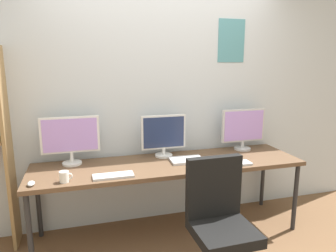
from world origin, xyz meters
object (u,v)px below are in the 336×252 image
at_px(keyboard_left, 113,176).
at_px(keyboard_right, 233,164).
at_px(desk, 169,167).
at_px(coffee_mug, 64,177).
at_px(computer_mouse, 31,184).
at_px(monitor_center, 164,135).
at_px(laptop_closed, 187,160).
at_px(monitor_left, 70,138).
at_px(office_chair, 220,236).
at_px(monitor_right, 243,128).

xyz_separation_m(keyboard_left, keyboard_right, (1.12, 0.00, 0.00)).
height_order(desk, coffee_mug, coffee_mug).
xyz_separation_m(desk, computer_mouse, (-1.20, -0.23, 0.06)).
distance_m(monitor_center, laptop_closed, 0.35).
bearing_deg(monitor_left, computer_mouse, -123.98).
height_order(desk, office_chair, office_chair).
bearing_deg(monitor_center, keyboard_right, -38.30).
xyz_separation_m(keyboard_left, computer_mouse, (-0.64, -0.00, 0.01)).
height_order(monitor_center, monitor_right, monitor_right).
bearing_deg(computer_mouse, monitor_left, 56.02).
bearing_deg(keyboard_left, monitor_center, 38.30).
bearing_deg(monitor_right, office_chair, -125.98).
relative_size(keyboard_left, coffee_mug, 3.21).
distance_m(desk, laptop_closed, 0.18).
bearing_deg(laptop_closed, keyboard_left, -160.31).
bearing_deg(computer_mouse, laptop_closed, 9.52).
bearing_deg(keyboard_right, laptop_closed, 149.71).
xyz_separation_m(desk, office_chair, (0.16, -0.80, -0.29)).
height_order(desk, monitor_center, monitor_center).
distance_m(monitor_center, keyboard_left, 0.75).
relative_size(monitor_center, keyboard_right, 1.33).
xyz_separation_m(office_chair, computer_mouse, (-1.36, 0.57, 0.35)).
relative_size(monitor_left, keyboard_right, 1.55).
xyz_separation_m(monitor_left, coffee_mug, (-0.05, -0.45, -0.21)).
relative_size(office_chair, coffee_mug, 9.34).
relative_size(office_chair, keyboard_left, 2.91).
xyz_separation_m(monitor_left, keyboard_left, (0.34, -0.44, -0.25)).
bearing_deg(computer_mouse, monitor_center, 20.41).
distance_m(monitor_left, coffee_mug, 0.50).
distance_m(office_chair, monitor_center, 1.17).
distance_m(office_chair, monitor_right, 1.38).
distance_m(desk, monitor_left, 0.97).
relative_size(monitor_right, computer_mouse, 5.18).
bearing_deg(coffee_mug, monitor_left, 83.60).
xyz_separation_m(desk, coffee_mug, (-0.95, -0.23, 0.09)).
relative_size(monitor_center, keyboard_left, 1.34).
bearing_deg(monitor_right, monitor_center, -180.00).
bearing_deg(laptop_closed, coffee_mug, -165.87).
bearing_deg(office_chair, keyboard_right, 55.28).
distance_m(monitor_right, laptop_closed, 0.79).
relative_size(keyboard_left, keyboard_right, 0.99).
relative_size(office_chair, keyboard_right, 2.89).
distance_m(office_chair, keyboard_left, 0.99).
xyz_separation_m(keyboard_left, coffee_mug, (-0.39, -0.00, 0.04)).
bearing_deg(office_chair, coffee_mug, 152.86).
bearing_deg(monitor_right, laptop_closed, -163.39).
relative_size(keyboard_right, coffee_mug, 3.23).
height_order(desk, computer_mouse, computer_mouse).
distance_m(keyboard_right, coffee_mug, 1.51).
height_order(monitor_center, computer_mouse, monitor_center).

